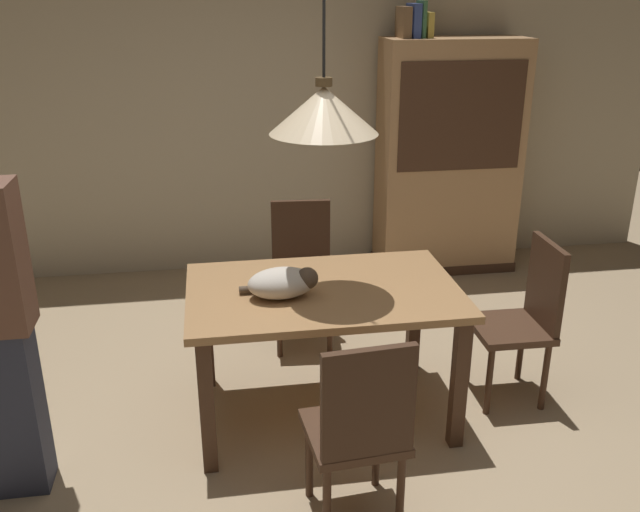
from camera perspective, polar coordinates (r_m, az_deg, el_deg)
name	(u,v)px	position (r m, az deg, el deg)	size (l,w,h in m)	color
ground	(339,451)	(3.62, 1.63, -15.93)	(10.00, 10.00, 0.00)	tan
back_wall	(279,90)	(5.55, -3.44, 13.65)	(6.40, 0.10, 2.90)	beige
dining_table	(323,306)	(3.58, 0.28, -4.17)	(1.40, 0.90, 0.75)	#A87A4C
chair_near_front	(360,427)	(2.90, 3.34, -14.02)	(0.43, 0.43, 0.93)	#472D1E
chair_right_side	(525,314)	(3.96, 16.65, -4.68)	(0.41, 0.41, 0.93)	#472D1E
chair_far_back	(302,267)	(4.43, -1.51, -0.93)	(0.43, 0.43, 0.93)	#472D1E
cat_sleeping	(284,283)	(3.41, -3.04, -2.22)	(0.39, 0.25, 0.16)	beige
pendant_lamp	(324,110)	(3.27, 0.31, 12.08)	(0.52, 0.52, 1.30)	beige
hutch_bookcase	(448,163)	(5.62, 10.61, 7.62)	(1.12, 0.45, 1.85)	tan
book_brown_thick	(404,22)	(5.35, 6.96, 18.74)	(0.06, 0.24, 0.22)	brown
book_blue_wide	(413,21)	(5.37, 7.78, 18.82)	(0.06, 0.24, 0.24)	#384C93
book_green_slim	(421,19)	(5.39, 8.40, 18.90)	(0.03, 0.20, 0.26)	#427A4C
book_yellow_short	(427,25)	(5.40, 8.92, 18.46)	(0.04, 0.20, 0.18)	gold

